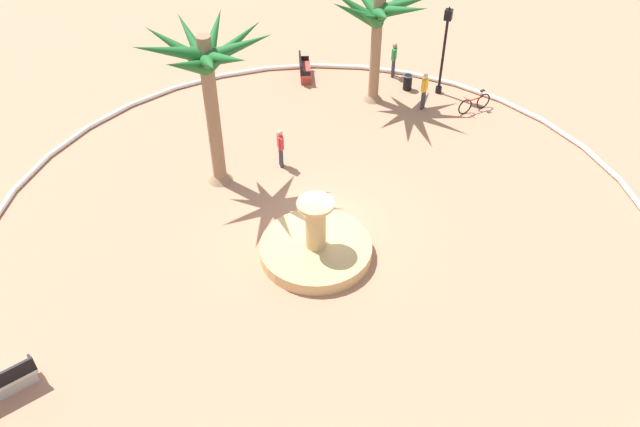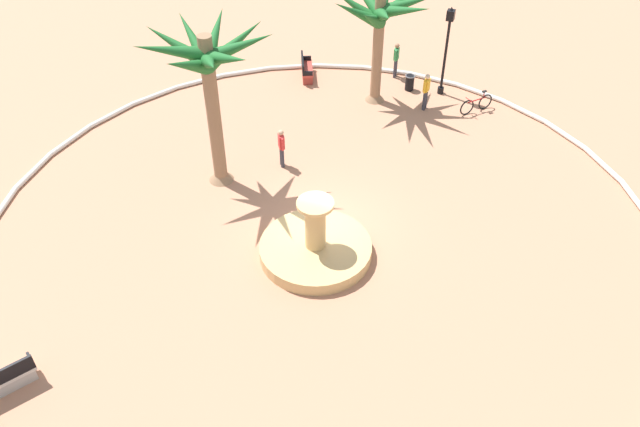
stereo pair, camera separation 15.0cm
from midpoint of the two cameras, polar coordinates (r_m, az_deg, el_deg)
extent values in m
plane|color=tan|center=(23.04, -0.04, -1.22)|extent=(80.00, 80.00, 0.00)
torus|color=silver|center=(22.97, -0.04, -1.04)|extent=(23.47, 23.47, 0.20)
cylinder|color=tan|center=(21.89, -0.57, -3.16)|extent=(3.75, 3.75, 0.45)
cylinder|color=#236093|center=(21.92, -0.57, -3.23)|extent=(3.30, 3.30, 0.34)
cylinder|color=tan|center=(21.16, -0.59, -1.07)|extent=(0.67, 0.67, 1.70)
cylinder|color=#E0B370|center=(20.57, -0.60, 0.82)|extent=(1.20, 1.20, 0.12)
cylinder|color=#8E6B4C|center=(23.76, -9.47, 8.51)|extent=(0.50, 0.50, 5.89)
cone|color=#8E6B4C|center=(25.28, -8.82, 3.35)|extent=(0.95, 0.95, 0.50)
cone|color=#1E6028|center=(23.09, -12.60, 14.02)|extent=(2.41, 0.64, 1.52)
cone|color=#1E6028|center=(22.38, -13.13, 13.54)|extent=(2.22, 2.02, 1.21)
cone|color=#1E6028|center=(21.85, -11.64, 12.42)|extent=(0.71, 2.40, 1.61)
cone|color=#1E6028|center=(21.56, -9.77, 12.65)|extent=(1.89, 2.28, 1.38)
cone|color=#1E6028|center=(21.69, -8.44, 13.10)|extent=(2.43, 1.57, 1.31)
cone|color=#1E6028|center=(22.43, -7.26, 14.17)|extent=(2.44, 1.52, 1.33)
cone|color=#1E6028|center=(22.97, -7.69, 14.39)|extent=(1.86, 2.25, 1.59)
cone|color=#1E6028|center=(23.50, -9.38, 15.03)|extent=(1.05, 2.47, 1.46)
cone|color=#1E6028|center=(23.49, -11.24, 14.60)|extent=(2.23, 1.88, 1.59)
cylinder|color=#8E6B4C|center=(28.95, 4.70, 13.94)|extent=(0.45, 0.45, 4.84)
cone|color=#8E6B4C|center=(29.98, 4.47, 10.24)|extent=(0.86, 0.86, 0.50)
cone|color=#1E6028|center=(28.36, 2.77, 17.55)|extent=(2.38, 0.77, 1.65)
cone|color=#1E6028|center=(27.73, 2.95, 16.96)|extent=(2.05, 2.05, 1.67)
cone|color=#1E6028|center=(27.27, 4.17, 16.51)|extent=(0.64, 2.36, 1.65)
cone|color=#1E6028|center=(27.08, 5.27, 16.71)|extent=(1.53, 2.43, 1.32)
cone|color=#1E6028|center=(27.56, 7.00, 17.09)|extent=(2.49, 1.18, 1.26)
cone|color=#1E6028|center=(28.19, 7.35, 17.67)|extent=(2.47, 1.40, 1.21)
cone|color=#1E6028|center=(28.78, 6.68, 17.88)|extent=(1.81, 2.29, 1.50)
cube|color=#B73D33|center=(31.56, -1.44, 12.43)|extent=(1.13, 1.66, 0.12)
cube|color=black|center=(31.41, -1.85, 12.90)|extent=(0.75, 1.48, 0.50)
cube|color=#9C342B|center=(31.68, -1.44, 12.03)|extent=(1.04, 1.53, 0.39)
cube|color=black|center=(32.16, -1.52, 13.29)|extent=(0.44, 0.26, 0.24)
cube|color=black|center=(30.84, -1.37, 12.01)|extent=(0.44, 0.26, 0.24)
cube|color=beige|center=(20.18, -25.79, -12.82)|extent=(1.26, 1.63, 0.12)
cube|color=black|center=(19.81, -25.86, -12.71)|extent=(0.90, 1.41, 0.50)
cube|color=#B6ADA0|center=(20.37, -25.58, -13.26)|extent=(1.16, 1.50, 0.39)
cube|color=black|center=(20.08, -23.91, -11.70)|extent=(0.43, 0.30, 0.24)
cylinder|color=black|center=(30.18, 10.45, 13.16)|extent=(0.12, 0.12, 3.51)
cylinder|color=black|center=(30.94, 10.10, 10.53)|extent=(0.28, 0.28, 0.30)
cube|color=black|center=(29.34, 10.93, 16.57)|extent=(0.32, 0.32, 0.44)
sphere|color=#F2EDCC|center=(29.34, 10.93, 16.57)|extent=(0.22, 0.22, 0.22)
cone|color=black|center=(29.23, 11.00, 17.07)|extent=(0.20, 0.20, 0.18)
cylinder|color=black|center=(30.89, 7.46, 11.20)|extent=(0.40, 0.40, 0.70)
torus|color=#4C4C51|center=(30.72, 7.52, 11.77)|extent=(0.46, 0.46, 0.06)
torus|color=black|center=(29.46, 12.32, 9.03)|extent=(0.51, 0.59, 0.72)
torus|color=black|center=(30.06, 13.82, 9.45)|extent=(0.51, 0.59, 0.72)
cylinder|color=#B21919|center=(29.64, 13.15, 9.63)|extent=(0.65, 0.76, 0.05)
cylinder|color=#B21919|center=(29.78, 13.72, 10.02)|extent=(0.04, 0.04, 0.30)
cube|color=black|center=(29.69, 13.77, 10.30)|extent=(0.21, 0.22, 0.06)
cylinder|color=#B21919|center=(29.31, 12.50, 9.66)|extent=(0.35, 0.31, 0.03)
cylinder|color=#33333D|center=(31.90, 6.26, 12.53)|extent=(0.14, 0.14, 0.90)
cylinder|color=#33333D|center=(31.75, 6.19, 12.39)|extent=(0.14, 0.14, 0.90)
cube|color=#338C4C|center=(31.49, 6.32, 13.63)|extent=(0.23, 0.35, 0.56)
sphere|color=#9E7051|center=(31.31, 6.38, 14.28)|extent=(0.22, 0.22, 0.22)
cylinder|color=#338C4C|center=(31.68, 6.40, 13.80)|extent=(0.09, 0.09, 0.53)
cylinder|color=#338C4C|center=(31.30, 6.24, 13.46)|extent=(0.09, 0.09, 0.53)
cylinder|color=#33333D|center=(29.56, 8.84, 9.83)|extent=(0.14, 0.14, 0.90)
cylinder|color=#33333D|center=(29.42, 8.72, 9.68)|extent=(0.14, 0.14, 0.90)
cube|color=yellow|center=(29.13, 8.93, 10.99)|extent=(0.23, 0.36, 0.56)
sphere|color=beige|center=(28.93, 9.01, 11.67)|extent=(0.22, 0.22, 0.22)
cylinder|color=yellow|center=(29.31, 9.08, 11.17)|extent=(0.09, 0.09, 0.53)
cylinder|color=yellow|center=(28.94, 8.78, 10.80)|extent=(0.09, 0.09, 0.53)
cylinder|color=#33333D|center=(25.73, -3.61, 5.04)|extent=(0.14, 0.14, 0.86)
cylinder|color=#33333D|center=(25.58, -3.52, 4.82)|extent=(0.14, 0.14, 0.86)
cube|color=red|center=(25.25, -3.63, 6.24)|extent=(0.36, 0.39, 0.56)
sphere|color=tan|center=(25.02, -3.67, 6.99)|extent=(0.22, 0.22, 0.22)
cylinder|color=red|center=(25.43, -3.74, 6.51)|extent=(0.09, 0.09, 0.53)
cylinder|color=red|center=(25.07, -3.52, 5.96)|extent=(0.09, 0.09, 0.53)
camera|label=1|loc=(0.08, -90.20, -0.17)|focal=36.91mm
camera|label=2|loc=(0.08, 89.80, 0.17)|focal=36.91mm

